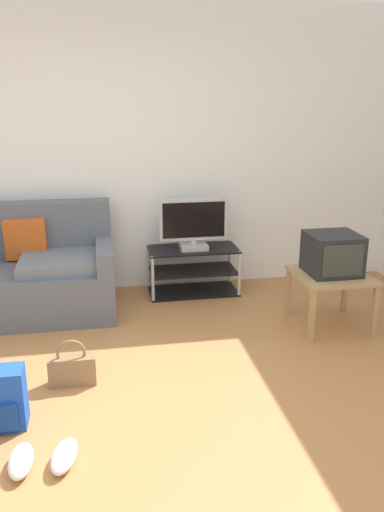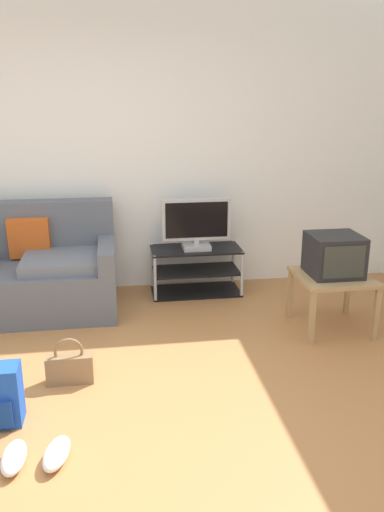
{
  "view_description": "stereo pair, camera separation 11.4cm",
  "coord_description": "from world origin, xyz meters",
  "px_view_note": "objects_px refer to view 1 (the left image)",
  "views": [
    {
      "loc": [
        0.02,
        -2.68,
        1.88
      ],
      "look_at": [
        0.72,
        1.17,
        0.67
      ],
      "focal_mm": 37.19,
      "sensor_mm": 36.0,
      "label": 1
    },
    {
      "loc": [
        0.14,
        -2.69,
        1.88
      ],
      "look_at": [
        0.72,
        1.17,
        0.67
      ],
      "focal_mm": 37.19,
      "sensor_mm": 36.0,
      "label": 2
    }
  ],
  "objects_px": {
    "flat_tv": "(193,225)",
    "sneakers_pair": "(43,458)",
    "tv_stand": "(193,270)",
    "couch": "(6,276)",
    "crt_tv": "(332,254)",
    "handbag": "(72,369)",
    "side_table": "(331,281)"
  },
  "relations": [
    {
      "from": "flat_tv",
      "to": "sneakers_pair",
      "type": "xyz_separation_m",
      "value": [
        -1.23,
        -2.34,
        -0.64
      ]
    },
    {
      "from": "couch",
      "to": "flat_tv",
      "type": "relative_size",
      "value": 2.86
    },
    {
      "from": "sneakers_pair",
      "to": "couch",
      "type": "bearing_deg",
      "value": 102.26
    },
    {
      "from": "handbag",
      "to": "sneakers_pair",
      "type": "relative_size",
      "value": 0.87
    },
    {
      "from": "couch",
      "to": "handbag",
      "type": "distance_m",
      "value": 1.49
    },
    {
      "from": "flat_tv",
      "to": "handbag",
      "type": "xyz_separation_m",
      "value": [
        -1.1,
        -1.52,
        -0.58
      ]
    },
    {
      "from": "flat_tv",
      "to": "tv_stand",
      "type": "bearing_deg",
      "value": 90.0
    },
    {
      "from": "couch",
      "to": "sneakers_pair",
      "type": "distance_m",
      "value": 2.23
    },
    {
      "from": "flat_tv",
      "to": "handbag",
      "type": "relative_size",
      "value": 2.0
    },
    {
      "from": "flat_tv",
      "to": "sneakers_pair",
      "type": "height_order",
      "value": "flat_tv"
    },
    {
      "from": "side_table",
      "to": "sneakers_pair",
      "type": "xyz_separation_m",
      "value": [
        -2.21,
        -1.38,
        -0.36
      ]
    },
    {
      "from": "couch",
      "to": "handbag",
      "type": "relative_size",
      "value": 5.72
    },
    {
      "from": "flat_tv",
      "to": "crt_tv",
      "type": "height_order",
      "value": "flat_tv"
    },
    {
      "from": "couch",
      "to": "crt_tv",
      "type": "height_order",
      "value": "couch"
    },
    {
      "from": "flat_tv",
      "to": "crt_tv",
      "type": "distance_m",
      "value": 1.35
    },
    {
      "from": "side_table",
      "to": "handbag",
      "type": "distance_m",
      "value": 2.18
    },
    {
      "from": "crt_tv",
      "to": "sneakers_pair",
      "type": "bearing_deg",
      "value": -147.6
    },
    {
      "from": "tv_stand",
      "to": "crt_tv",
      "type": "bearing_deg",
      "value": -44.49
    },
    {
      "from": "sneakers_pair",
      "to": "tv_stand",
      "type": "bearing_deg",
      "value": 62.46
    },
    {
      "from": "flat_tv",
      "to": "sneakers_pair",
      "type": "bearing_deg",
      "value": -117.76
    },
    {
      "from": "couch",
      "to": "crt_tv",
      "type": "xyz_separation_m",
      "value": [
        2.68,
        -0.76,
        0.29
      ]
    },
    {
      "from": "couch",
      "to": "tv_stand",
      "type": "bearing_deg",
      "value": 6.67
    },
    {
      "from": "crt_tv",
      "to": "side_table",
      "type": "bearing_deg",
      "value": -90.0
    },
    {
      "from": "flat_tv",
      "to": "sneakers_pair",
      "type": "relative_size",
      "value": 1.73
    },
    {
      "from": "couch",
      "to": "handbag",
      "type": "bearing_deg",
      "value": -66.12
    },
    {
      "from": "handbag",
      "to": "sneakers_pair",
      "type": "xyz_separation_m",
      "value": [
        -0.13,
        -0.81,
        -0.07
      ]
    },
    {
      "from": "side_table",
      "to": "tv_stand",
      "type": "bearing_deg",
      "value": 135.04
    },
    {
      "from": "flat_tv",
      "to": "handbag",
      "type": "height_order",
      "value": "flat_tv"
    },
    {
      "from": "tv_stand",
      "to": "sneakers_pair",
      "type": "bearing_deg",
      "value": -117.54
    },
    {
      "from": "side_table",
      "to": "crt_tv",
      "type": "xyz_separation_m",
      "value": [
        -0.0,
        0.02,
        0.23
      ]
    },
    {
      "from": "tv_stand",
      "to": "sneakers_pair",
      "type": "xyz_separation_m",
      "value": [
        -1.23,
        -2.36,
        -0.18
      ]
    },
    {
      "from": "handbag",
      "to": "tv_stand",
      "type": "bearing_deg",
      "value": 54.51
    }
  ]
}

